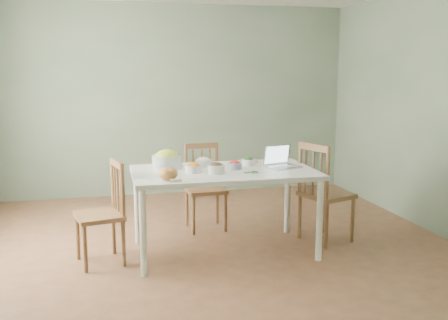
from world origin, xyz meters
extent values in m
cube|color=brown|center=(0.00, 0.00, 0.00)|extent=(5.00, 5.00, 0.00)
cube|color=gray|center=(0.00, 2.50, 1.35)|extent=(5.00, 0.00, 2.70)
cube|color=gray|center=(0.00, -2.50, 1.35)|extent=(5.00, 0.00, 2.70)
cube|color=gray|center=(2.50, 0.00, 1.35)|extent=(0.00, 5.00, 2.70)
ellipsoid|color=#AF8941|center=(-0.47, -0.37, 0.88)|extent=(0.20, 0.20, 0.11)
cube|color=#F0E7CC|center=(-0.41, -0.48, 0.83)|extent=(0.10, 0.04, 0.03)
cylinder|color=#DBB879|center=(0.47, 0.33, 0.83)|extent=(0.21, 0.21, 0.02)
camera|label=1|loc=(-0.97, -4.66, 1.76)|focal=40.14mm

